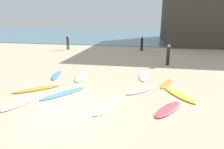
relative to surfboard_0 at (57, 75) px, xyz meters
The scene contains 16 objects.
ground_plane 5.29m from the surfboard_0, 58.60° to the right, with size 120.00×120.00×0.00m, color #C6B28E.
ocean_water 34.91m from the surfboard_0, 85.47° to the left, with size 120.00×40.00×0.08m, color slate.
surfboard_0 is the anchor object (origin of this frame).
surfboard_1 4.32m from the surfboard_0, 84.11° to the right, with size 0.58×2.05×0.09m, color silver.
surfboard_2 7.18m from the surfboard_0, ahead, with size 0.50×1.93×0.06m, color gold.
surfboard_3 5.80m from the surfboard_0, 40.51° to the right, with size 0.52×2.32×0.07m, color white.
surfboard_4 1.73m from the surfboard_0, ahead, with size 0.56×2.12×0.09m, color white.
surfboard_5 7.90m from the surfboard_0, 14.00° to the right, with size 0.58×2.30×0.08m, color yellow.
surfboard_6 7.90m from the surfboard_0, 27.79° to the right, with size 0.55×1.99×0.09m, color #D94C5D.
surfboard_7 5.85m from the surfboard_0, 10.20° to the left, with size 0.60×2.36×0.07m, color beige.
surfboard_8 3.43m from the surfboard_0, 57.39° to the right, with size 0.51×2.56×0.07m, color #5398E5.
surfboard_9 5.97m from the surfboard_0, 16.65° to the right, with size 0.48×1.93×0.07m, color silver.
surfboard_10 2.62m from the surfboard_0, 86.50° to the right, with size 0.49×2.47×0.08m, color gold.
beachgoer_near 8.96m from the surfboard_0, 31.59° to the left, with size 0.40×0.40×1.70m.
beachgoer_mid 11.45m from the surfboard_0, 110.08° to the left, with size 0.38×0.38×1.78m.
beachgoer_far 12.67m from the surfboard_0, 66.07° to the left, with size 0.40×0.40×1.72m.
Camera 1 is at (3.33, -6.77, 3.75)m, focal length 30.37 mm.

